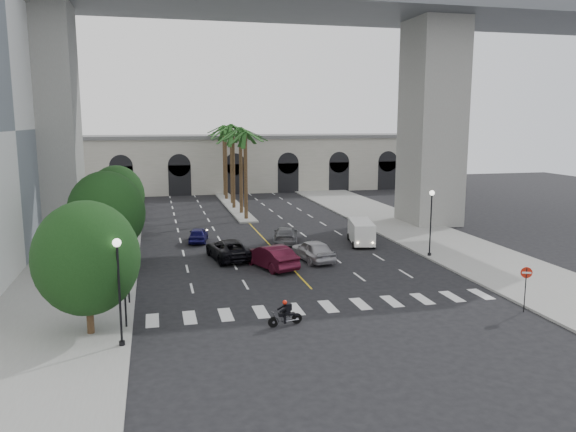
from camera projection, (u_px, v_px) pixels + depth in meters
The scene contains 30 objects.
ground at pixel (321, 299), 34.18m from camera, with size 140.00×140.00×0.00m, color black.
sidewalk_left at pixel (88, 255), 45.08m from camera, with size 8.00×100.00×0.15m, color gray.
sidewalk_right at pixel (429, 237), 52.00m from camera, with size 8.00×100.00×0.15m, color gray.
median at pixel (233, 206), 70.58m from camera, with size 2.00×24.00×0.20m, color gray.
pier_building at pixel (217, 163), 86.17m from camera, with size 71.00×10.50×8.50m.
bridge at pixel (290, 37), 52.93m from camera, with size 75.00×13.00×26.00m.
palm_a at pixel (245, 136), 59.48m from camera, with size 3.20×3.20×10.30m.
palm_b at pixel (240, 132), 63.29m from camera, with size 3.20×3.20×10.60m.
palm_c at pixel (233, 136), 67.13m from camera, with size 3.20×3.20×10.10m.
palm_d at pixel (231, 129), 70.92m from camera, with size 3.20×3.20×10.90m.
palm_e at pixel (225, 132), 74.77m from camera, with size 3.20×3.20×10.40m.
palm_f at pixel (224, 129), 78.63m from camera, with size 3.20×3.20×10.70m.
street_tree_near at pixel (87, 258), 27.63m from camera, with size 5.20×5.20×6.89m.
street_tree_mid at pixel (107, 213), 40.05m from camera, with size 5.44×5.44×7.21m.
street_tree_far at pixel (117, 195), 51.61m from camera, with size 5.04×5.04×6.68m.
lamp_post_left_near at pixel (119, 283), 26.21m from camera, with size 0.40×0.40×5.35m.
lamp_post_left_far at pixel (133, 212), 46.34m from camera, with size 0.40×0.40×5.35m.
lamp_post_right at pixel (431, 217), 43.93m from camera, with size 0.40×0.40×5.35m.
traffic_signal_near at pixel (124, 283), 28.75m from camera, with size 0.25×0.18×3.65m.
traffic_signal_far at pixel (128, 264), 32.59m from camera, with size 0.25×0.18×3.65m.
motorcycle_rider at pixel (286, 314), 29.64m from camera, with size 1.92×0.58×1.40m.
car_a at pixel (313, 250), 43.30m from camera, with size 1.96×4.87×1.66m, color #A1A0A4.
car_b at pixel (271, 256), 41.16m from camera, with size 1.82×5.22×1.72m, color #420D1C.
car_c at pixel (229, 249), 43.81m from camera, with size 2.61×5.67×1.58m, color black.
car_d at pixel (286, 235), 49.46m from camera, with size 2.07×5.10×1.48m, color slate.
car_e at pixel (198, 235), 49.95m from camera, with size 1.56×3.89×1.32m, color #13104E.
cargo_van at pixel (361, 232), 48.92m from camera, with size 2.80×5.09×2.05m.
pedestrian_a at pixel (126, 284), 33.98m from camera, with size 0.59×0.39×1.61m, color black.
pedestrian_b at pixel (126, 262), 38.66m from camera, with size 0.92×0.72×1.89m, color black.
do_not_enter_sign at pixel (526, 279), 31.48m from camera, with size 0.61×0.27×2.63m.
Camera 1 is at (-9.62, -31.46, 10.73)m, focal length 35.00 mm.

